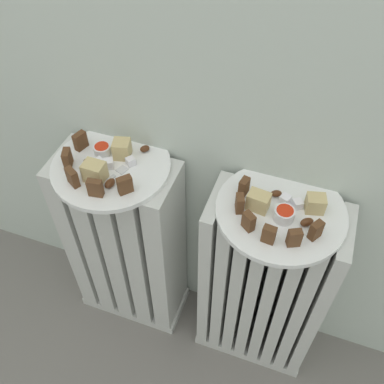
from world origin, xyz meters
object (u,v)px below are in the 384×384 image
(radiator_right, at_px, (262,288))
(plate_right, at_px, (281,211))
(radiator_left, at_px, (127,246))
(fork, at_px, (112,177))
(jam_bowl_left, at_px, (102,149))
(plate_left, at_px, (111,166))
(jam_bowl_right, at_px, (284,214))

(radiator_right, xyz_separation_m, plate_right, (-0.00, -0.00, 0.32))
(radiator_left, height_order, plate_right, plate_right)
(fork, bearing_deg, jam_bowl_left, 131.26)
(plate_left, bearing_deg, jam_bowl_left, 141.22)
(plate_right, xyz_separation_m, jam_bowl_right, (0.01, -0.02, 0.02))
(plate_left, relative_size, plate_right, 1.00)
(jam_bowl_left, bearing_deg, radiator_right, -3.67)
(plate_right, relative_size, jam_bowl_right, 6.53)
(plate_right, relative_size, fork, 2.76)
(radiator_right, xyz_separation_m, jam_bowl_right, (0.01, -0.02, 0.34))
(plate_right, height_order, jam_bowl_left, jam_bowl_left)
(fork, bearing_deg, jam_bowl_right, 2.09)
(jam_bowl_left, height_order, jam_bowl_right, jam_bowl_right)
(jam_bowl_right, xyz_separation_m, fork, (-0.38, -0.01, -0.01))
(jam_bowl_right, bearing_deg, plate_right, 110.26)
(radiator_left, bearing_deg, jam_bowl_left, 141.22)
(fork, bearing_deg, plate_left, 121.06)
(plate_left, bearing_deg, plate_right, 0.00)
(radiator_left, xyz_separation_m, radiator_right, (0.39, 0.00, 0.00))
(radiator_left, bearing_deg, jam_bowl_right, -3.26)
(jam_bowl_left, bearing_deg, plate_right, -3.67)
(radiator_left, xyz_separation_m, jam_bowl_right, (0.40, -0.02, 0.34))
(radiator_left, relative_size, plate_left, 2.25)
(radiator_right, height_order, fork, fork)
(plate_left, distance_m, plate_right, 0.39)
(jam_bowl_right, height_order, fork, jam_bowl_right)
(plate_left, xyz_separation_m, jam_bowl_left, (-0.03, 0.03, 0.02))
(radiator_left, height_order, jam_bowl_right, jam_bowl_right)
(plate_right, bearing_deg, jam_bowl_right, -69.74)
(radiator_left, distance_m, fork, 0.33)
(jam_bowl_left, distance_m, jam_bowl_right, 0.43)
(jam_bowl_left, bearing_deg, radiator_left, -38.78)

